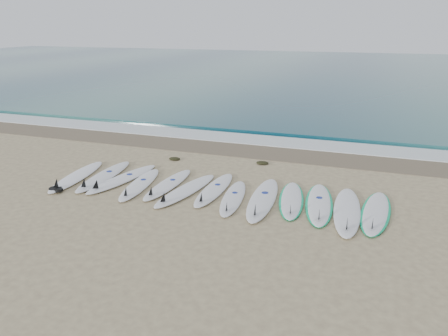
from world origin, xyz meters
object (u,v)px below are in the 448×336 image
(surfboard_0, at_px, (76,177))
(leash_coil, at_px, (56,189))
(surfboard_12, at_px, (376,212))
(surfboard_6, at_px, (213,190))

(surfboard_0, bearing_deg, leash_coil, -90.00)
(surfboard_12, relative_size, leash_coil, 5.82)
(surfboard_6, relative_size, leash_coil, 5.59)
(surfboard_0, distance_m, leash_coil, 0.97)
(surfboard_0, distance_m, surfboard_6, 3.97)
(leash_coil, bearing_deg, surfboard_12, 8.90)
(surfboard_0, relative_size, surfboard_12, 1.05)
(surfboard_0, bearing_deg, surfboard_6, -2.85)
(surfboard_6, height_order, surfboard_12, surfboard_12)
(surfboard_6, height_order, leash_coil, surfboard_6)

